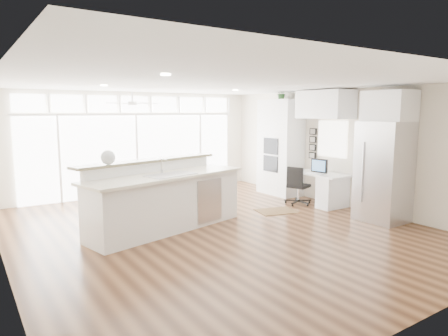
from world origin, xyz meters
TOP-DOWN VIEW (x-y plane):
  - floor at (0.00, 0.00)m, footprint 7.00×8.00m
  - ceiling at (0.00, 0.00)m, footprint 7.00×8.00m
  - wall_back at (0.00, 4.00)m, footprint 7.00×0.04m
  - wall_front at (0.00, -4.00)m, footprint 7.00×0.04m
  - wall_right at (3.50, 0.00)m, footprint 0.04×8.00m
  - glass_wall at (0.00, 3.94)m, footprint 5.80×0.06m
  - transom_row at (0.00, 3.94)m, footprint 5.90×0.06m
  - desk_window at (3.46, 0.30)m, footprint 0.04×0.85m
  - ceiling_fan at (-0.50, 2.80)m, footprint 1.16×1.16m
  - recessed_lights at (0.00, 0.20)m, footprint 3.40×3.00m
  - oven_cabinet at (3.17, 1.80)m, footprint 0.64×1.20m
  - desk_nook at (3.13, 0.30)m, footprint 0.72×1.30m
  - upper_cabinets at (3.17, 0.30)m, footprint 0.64×1.30m
  - refrigerator at (3.11, -1.35)m, footprint 0.76×0.90m
  - fridge_cabinet at (3.17, -1.35)m, footprint 0.64×0.90m
  - framed_photos at (3.46, 0.92)m, footprint 0.06×0.22m
  - kitchen_island at (-0.76, 0.50)m, footprint 3.42×1.93m
  - rug at (1.84, 0.39)m, footprint 0.97×0.80m
  - office_chair at (2.73, 0.63)m, footprint 0.59×0.57m
  - fishbowl at (-1.78, 0.67)m, footprint 0.29×0.29m
  - monitor at (3.05, 0.30)m, footprint 0.13×0.44m
  - keyboard at (2.88, 0.30)m, footprint 0.16×0.36m
  - potted_plant at (3.17, 1.80)m, footprint 0.34×0.37m

SIDE VIEW (x-z plane):
  - floor at x=0.00m, z-range -0.02..0.00m
  - rug at x=1.84m, z-range 0.00..0.01m
  - desk_nook at x=3.13m, z-range 0.00..0.76m
  - office_chair at x=2.73m, z-range 0.00..0.90m
  - kitchen_island at x=-0.76m, z-range 0.00..1.28m
  - keyboard at x=2.88m, z-range 0.76..0.78m
  - monitor at x=3.05m, z-range 0.76..1.12m
  - refrigerator at x=3.11m, z-range 0.00..2.00m
  - glass_wall at x=0.00m, z-range 0.01..2.09m
  - oven_cabinet at x=3.17m, z-range 0.00..2.50m
  - wall_back at x=0.00m, z-range 0.00..2.70m
  - wall_front at x=0.00m, z-range 0.00..2.70m
  - wall_right at x=3.50m, z-range 0.00..2.70m
  - framed_photos at x=3.46m, z-range 1.00..1.80m
  - fishbowl at x=-1.78m, z-range 1.28..1.53m
  - desk_window at x=3.46m, z-range 1.12..1.98m
  - fridge_cabinet at x=3.17m, z-range 2.00..2.60m
  - upper_cabinets at x=3.17m, z-range 2.03..2.67m
  - transom_row at x=0.00m, z-range 2.18..2.58m
  - ceiling_fan at x=-0.50m, z-range 2.32..2.64m
  - potted_plant at x=3.17m, z-range 2.50..2.76m
  - recessed_lights at x=0.00m, z-range 2.67..2.69m
  - ceiling at x=0.00m, z-range 2.69..2.71m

